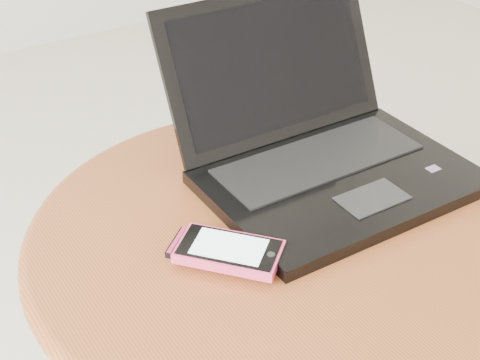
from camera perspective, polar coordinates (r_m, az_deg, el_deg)
table at (r=0.99m, az=2.65°, el=-8.89°), size 0.66×0.66×0.52m
laptop at (r=1.01m, az=6.52°, el=2.78°), size 0.37×0.36×0.22m
phone_black at (r=0.87m, az=-2.27°, el=-5.72°), size 0.11×0.12×0.01m
phone_pink at (r=0.85m, az=-0.88°, el=-5.83°), size 0.13×0.14×0.02m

